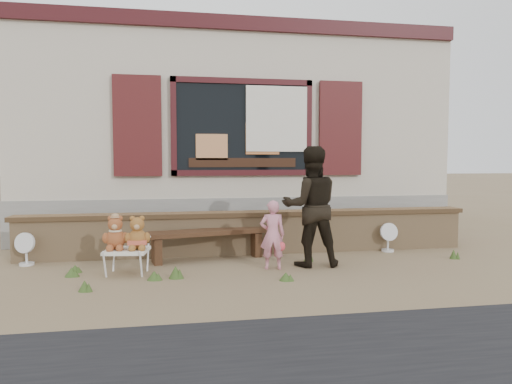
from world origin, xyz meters
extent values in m
plane|color=brown|center=(0.00, 0.00, 0.00)|extent=(80.00, 80.00, 0.00)
cube|color=#B2A490|center=(0.00, 4.50, 2.40)|extent=(8.00, 5.00, 3.20)
cube|color=gray|center=(0.00, 4.50, 0.40)|extent=(8.04, 5.04, 0.80)
cube|color=black|center=(0.00, 1.97, 2.05)|extent=(2.30, 0.04, 1.50)
cube|color=#3B1114|center=(0.00, 1.95, 2.85)|extent=(2.50, 0.08, 0.10)
cube|color=#3B1114|center=(0.00, 1.95, 1.25)|extent=(2.50, 0.08, 0.10)
cube|color=#3B1114|center=(-1.20, 1.95, 2.05)|extent=(0.10, 0.08, 1.70)
cube|color=#3B1114|center=(1.20, 1.95, 2.05)|extent=(0.10, 0.08, 1.70)
cube|color=#401117|center=(-1.80, 1.94, 2.05)|extent=(0.80, 0.07, 1.70)
cube|color=#401117|center=(1.80, 1.94, 2.05)|extent=(0.80, 0.07, 1.70)
cube|color=silver|center=(0.60, 1.90, 2.20)|extent=(1.10, 0.02, 1.15)
cube|color=#3B1114|center=(0.00, 1.98, 3.85)|extent=(8.00, 0.12, 0.25)
cube|color=black|center=(0.00, 1.94, 1.43)|extent=(1.90, 0.06, 0.16)
cube|color=tan|center=(-0.55, 1.94, 1.70)|extent=(0.55, 0.06, 0.45)
cube|color=#E08447|center=(0.35, 1.94, 1.85)|extent=(0.60, 0.06, 0.55)
cube|color=tan|center=(0.00, 1.00, 0.30)|extent=(7.00, 0.30, 0.60)
cube|color=brown|center=(0.00, 1.00, 0.63)|extent=(7.10, 0.36, 0.07)
cube|color=#352012|center=(-0.72, 0.66, 0.41)|extent=(1.76, 0.70, 0.06)
cube|color=#352012|center=(-1.45, 0.51, 0.18)|extent=(0.17, 0.34, 0.37)
cube|color=#352012|center=(0.02, 0.82, 0.18)|extent=(0.17, 0.34, 0.37)
cube|color=white|center=(-1.80, -0.03, 0.31)|extent=(0.59, 0.54, 0.04)
cylinder|color=silver|center=(-2.06, -0.20, 0.14)|extent=(0.03, 0.03, 0.29)
cylinder|color=silver|center=(-1.61, -0.27, 0.14)|extent=(0.03, 0.03, 0.29)
cylinder|color=silver|center=(-2.00, 0.20, 0.14)|extent=(0.03, 0.03, 0.29)
cylinder|color=silver|center=(-1.55, 0.14, 0.14)|extent=(0.03, 0.03, 0.29)
imported|color=pink|center=(0.11, -0.08, 0.47)|extent=(0.37, 0.27, 0.93)
imported|color=black|center=(0.67, 0.02, 0.83)|extent=(0.85, 0.69, 1.66)
cylinder|color=silver|center=(-3.25, 0.72, 0.02)|extent=(0.20, 0.20, 0.04)
cylinder|color=silver|center=(-3.25, 0.72, 0.14)|extent=(0.03, 0.03, 0.25)
cylinder|color=silver|center=(-3.25, 0.72, 0.32)|extent=(0.30, 0.18, 0.29)
cylinder|color=silver|center=(2.19, 0.75, 0.02)|extent=(0.20, 0.20, 0.04)
cylinder|color=silver|center=(2.19, 0.75, 0.14)|extent=(0.03, 0.03, 0.25)
cylinder|color=silver|center=(2.19, 0.75, 0.32)|extent=(0.29, 0.09, 0.29)
cone|color=#364F1F|center=(2.90, 0.07, 0.07)|extent=(0.11, 0.11, 0.14)
cone|color=#364F1F|center=(0.71, 0.28, 0.07)|extent=(0.11, 0.11, 0.14)
cone|color=#364F1F|center=(0.14, -0.70, 0.05)|extent=(0.16, 0.16, 0.10)
cone|color=#364F1F|center=(-2.20, -0.75, 0.06)|extent=(0.14, 0.14, 0.13)
cone|color=#364F1F|center=(-1.45, -0.39, 0.05)|extent=(0.18, 0.18, 0.11)
cone|color=#364F1F|center=(-2.49, 0.18, 0.05)|extent=(0.16, 0.16, 0.10)
cone|color=#364F1F|center=(-2.49, -0.03, 0.06)|extent=(0.18, 0.18, 0.11)
cone|color=#364F1F|center=(-1.19, -0.35, 0.08)|extent=(0.17, 0.17, 0.16)
camera|label=1|loc=(-1.16, -6.05, 1.47)|focal=32.00mm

